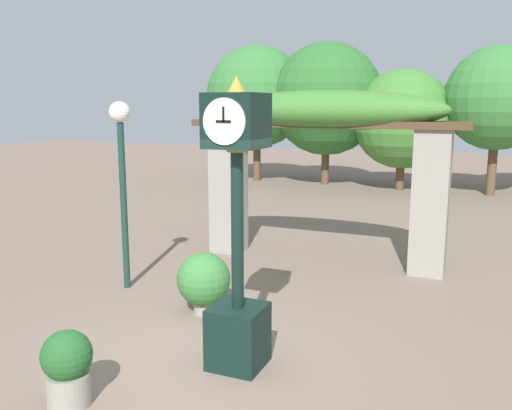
% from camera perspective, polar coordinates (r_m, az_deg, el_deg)
% --- Properties ---
extents(ground_plane, '(60.00, 60.00, 0.00)m').
position_cam_1_polar(ground_plane, '(6.28, -5.25, -16.36)').
color(ground_plane, '#7F6B5B').
extents(pedestal_clock, '(0.57, 0.60, 3.12)m').
position_cam_1_polar(pedestal_clock, '(5.75, -1.97, -3.64)').
color(pedestal_clock, black).
rests_on(pedestal_clock, ground).
extents(pergola, '(4.94, 1.18, 3.10)m').
position_cam_1_polar(pergola, '(9.75, 7.09, 7.11)').
color(pergola, gray).
rests_on(pergola, ground).
extents(potted_plant_near_left, '(0.48, 0.48, 0.75)m').
position_cam_1_polar(potted_plant_near_left, '(5.64, -19.24, -15.75)').
color(potted_plant_near_left, gray).
rests_on(potted_plant_near_left, ground).
extents(potted_plant_near_right, '(0.74, 0.74, 0.86)m').
position_cam_1_polar(potted_plant_near_right, '(7.51, -5.53, -7.90)').
color(potted_plant_near_right, gray).
rests_on(potted_plant_near_right, ground).
extents(lamp_post, '(0.32, 0.32, 2.89)m').
position_cam_1_polar(lamp_post, '(8.47, -13.97, 5.14)').
color(lamp_post, '#19382D').
rests_on(lamp_post, ground).
extents(tree_line, '(13.90, 4.46, 5.04)m').
position_cam_1_polar(tree_line, '(19.37, 12.71, 10.51)').
color(tree_line, brown).
rests_on(tree_line, ground).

